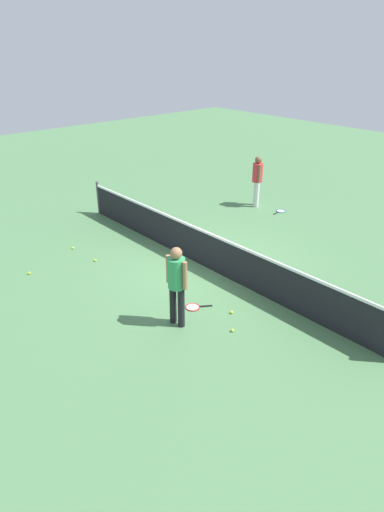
{
  "coord_description": "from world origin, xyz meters",
  "views": [
    {
      "loc": [
        7.34,
        -6.91,
        5.23
      ],
      "look_at": [
        0.76,
        -1.07,
        0.9
      ],
      "focal_mm": 31.47,
      "sensor_mm": 36.0,
      "label": 1
    }
  ],
  "objects": [
    {
      "name": "tennis_ball_midcourt",
      "position": [
        -2.04,
        -1.93,
        0.03
      ],
      "size": [
        0.07,
        0.07,
        0.07
      ],
      "primitive_type": "sphere",
      "color": "#C6E033",
      "rests_on": "ground_plane"
    },
    {
      "name": "player_near_side",
      "position": [
        1.51,
        -2.13,
        1.01
      ],
      "size": [
        0.53,
        0.38,
        1.7
      ],
      "color": "black",
      "rests_on": "ground_plane"
    },
    {
      "name": "ground_plane",
      "position": [
        0.0,
        0.0,
        0.0
      ],
      "size": [
        40.0,
        40.0,
        0.0
      ],
      "primitive_type": "plane",
      "color": "#4C7A4C"
    },
    {
      "name": "tennis_ball_baseline",
      "position": [
        -3.09,
        -1.99,
        0.03
      ],
      "size": [
        0.07,
        0.07,
        0.07
      ],
      "primitive_type": "sphere",
      "color": "#C6E033",
      "rests_on": "ground_plane"
    },
    {
      "name": "tennis_racket_near_player",
      "position": [
        1.29,
        -1.48,
        0.01
      ],
      "size": [
        0.46,
        0.58,
        0.03
      ],
      "color": "red",
      "rests_on": "ground_plane"
    },
    {
      "name": "tennis_racket_far_player",
      "position": [
        -1.17,
        4.56,
        0.01
      ],
      "size": [
        0.34,
        0.6,
        0.03
      ],
      "color": "blue",
      "rests_on": "ground_plane"
    },
    {
      "name": "court_net",
      "position": [
        0.0,
        0.0,
        0.5
      ],
      "size": [
        10.09,
        0.09,
        1.07
      ],
      "color": "#4C4C51",
      "rests_on": "ground_plane"
    },
    {
      "name": "tennis_ball_stray_left",
      "position": [
        -2.49,
        -3.49,
        0.03
      ],
      "size": [
        0.07,
        0.07,
        0.07
      ],
      "primitive_type": "sphere",
      "color": "#C6E033",
      "rests_on": "ground_plane"
    },
    {
      "name": "player_far_side",
      "position": [
        -2.1,
        4.38,
        1.01
      ],
      "size": [
        0.48,
        0.47,
        1.7
      ],
      "color": "white",
      "rests_on": "ground_plane"
    },
    {
      "name": "tennis_ball_by_net",
      "position": [
        2.44,
        -1.5,
        0.03
      ],
      "size": [
        0.07,
        0.07,
        0.07
      ],
      "primitive_type": "sphere",
      "color": "#C6E033",
      "rests_on": "ground_plane"
    },
    {
      "name": "tennis_ball_stray_right",
      "position": [
        1.99,
        -1.05,
        0.03
      ],
      "size": [
        0.07,
        0.07,
        0.07
      ],
      "primitive_type": "sphere",
      "color": "#C6E033",
      "rests_on": "ground_plane"
    }
  ]
}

